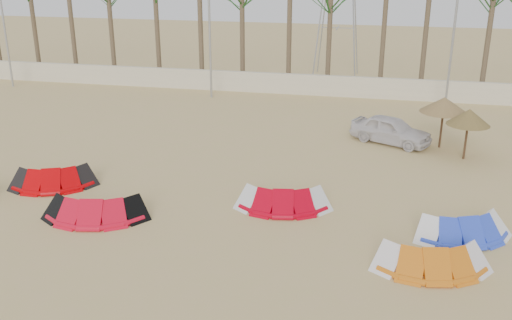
% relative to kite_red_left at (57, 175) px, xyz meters
% --- Properties ---
extents(ground, '(120.00, 120.00, 0.00)m').
position_rel_kite_red_left_xyz_m(ground, '(7.72, -5.01, -0.42)').
color(ground, tan).
rests_on(ground, ground).
extents(boundary_wall, '(60.00, 0.30, 1.30)m').
position_rel_kite_red_left_xyz_m(boundary_wall, '(7.72, 16.99, 0.23)').
color(boundary_wall, beige).
rests_on(boundary_wall, ground).
extents(lamp_b, '(1.25, 0.14, 11.00)m').
position_rel_kite_red_left_xyz_m(lamp_b, '(1.75, 14.99, 5.35)').
color(lamp_b, '#A5A8AD').
rests_on(lamp_b, ground).
extents(lamp_c, '(1.25, 0.14, 11.00)m').
position_rel_kite_red_left_xyz_m(lamp_c, '(15.75, 14.99, 5.35)').
color(lamp_c, '#A5A8AD').
rests_on(lamp_c, ground).
extents(pylon, '(3.00, 3.00, 14.00)m').
position_rel_kite_red_left_xyz_m(pylon, '(8.72, 22.99, -0.42)').
color(pylon, '#A5A8AD').
rests_on(pylon, ground).
extents(kite_red_left, '(3.57, 2.51, 0.90)m').
position_rel_kite_red_left_xyz_m(kite_red_left, '(0.00, 0.00, 0.00)').
color(kite_red_left, '#C90004').
rests_on(kite_red_left, ground).
extents(kite_red_mid, '(3.69, 2.11, 0.90)m').
position_rel_kite_red_left_xyz_m(kite_red_mid, '(2.90, -2.19, 0.00)').
color(kite_red_mid, red).
rests_on(kite_red_mid, ground).
extents(kite_red_right, '(3.44, 1.96, 0.90)m').
position_rel_kite_red_left_xyz_m(kite_red_right, '(8.99, -0.01, 0.00)').
color(kite_red_right, '#BD0015').
rests_on(kite_red_right, ground).
extents(kite_orange, '(3.47, 2.05, 0.90)m').
position_rel_kite_red_left_xyz_m(kite_orange, '(13.84, -3.17, 0.00)').
color(kite_orange, orange).
rests_on(kite_orange, ground).
extents(kite_blue, '(3.47, 2.42, 0.90)m').
position_rel_kite_red_left_xyz_m(kite_blue, '(14.96, -0.94, -0.00)').
color(kite_blue, blue).
rests_on(kite_blue, ground).
extents(parasol_left, '(2.16, 2.16, 2.39)m').
position_rel_kite_red_left_xyz_m(parasol_left, '(14.90, 8.01, 1.62)').
color(parasol_left, '#4C331E').
rests_on(parasol_left, ground).
extents(parasol_mid, '(1.86, 1.86, 2.26)m').
position_rel_kite_red_left_xyz_m(parasol_mid, '(15.83, 6.61, 1.49)').
color(parasol_mid, '#4C331E').
rests_on(parasol_mid, ground).
extents(car, '(4.11, 3.03, 1.30)m').
position_rel_kite_red_left_xyz_m(car, '(12.65, 8.16, 0.23)').
color(car, silver).
rests_on(car, ground).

